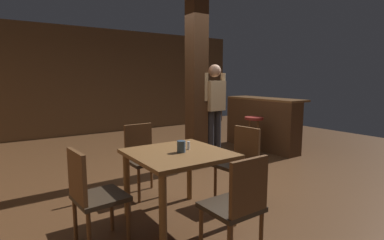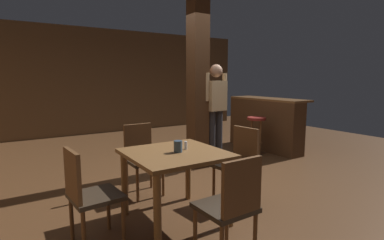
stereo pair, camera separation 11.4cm
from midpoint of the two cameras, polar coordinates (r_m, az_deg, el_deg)
name	(u,v)px [view 1 (the left image)]	position (r m, az deg, el deg)	size (l,w,h in m)	color
ground_plane	(206,174)	(4.77, 2.05, -10.26)	(10.80, 10.80, 0.00)	#4C301C
wall_back	(109,81)	(8.59, -15.97, 7.07)	(8.00, 0.10, 2.80)	brown
pillar	(197,84)	(4.97, 0.22, 6.90)	(0.28, 0.28, 2.80)	#422816
dining_table	(178,163)	(3.13, -3.64, -8.23)	(0.96, 0.96, 0.74)	brown
chair_north	(143,155)	(3.95, -10.23, -6.64)	(0.43, 0.43, 0.89)	#2D2319
chair_east	(240,160)	(3.71, 8.32, -7.54)	(0.47, 0.47, 0.89)	#2D2319
chair_south	(238,203)	(2.49, 7.38, -15.49)	(0.43, 0.43, 0.89)	#2D2319
chair_west	(92,193)	(2.83, -19.70, -13.00)	(0.45, 0.45, 0.89)	#2D2319
napkin_cup	(181,147)	(3.07, -3.13, -5.07)	(0.09, 0.09, 0.12)	#33475B
salt_shaker	(189,145)	(3.19, -1.69, -4.87)	(0.03, 0.03, 0.09)	silver
standing_person	(214,107)	(5.08, 3.64, 2.42)	(0.47, 0.23, 1.72)	tan
bar_counter	(261,123)	(6.51, 12.61, -0.55)	(0.56, 1.78, 1.08)	brown
bar_stool_near	(254,126)	(5.91, 11.15, -1.20)	(0.36, 0.36, 0.75)	maroon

